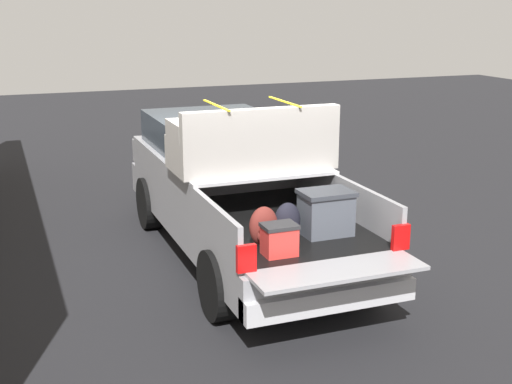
# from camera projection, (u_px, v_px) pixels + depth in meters

# --- Properties ---
(ground_plane) EXTENTS (40.00, 40.00, 0.00)m
(ground_plane) POSITION_uv_depth(u_px,v_px,m) (241.00, 257.00, 9.62)
(ground_plane) COLOR black
(pickup_truck) EXTENTS (6.05, 2.06, 2.23)m
(pickup_truck) POSITION_uv_depth(u_px,v_px,m) (232.00, 185.00, 9.68)
(pickup_truck) COLOR gray
(pickup_truck) RESTS_ON ground_plane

